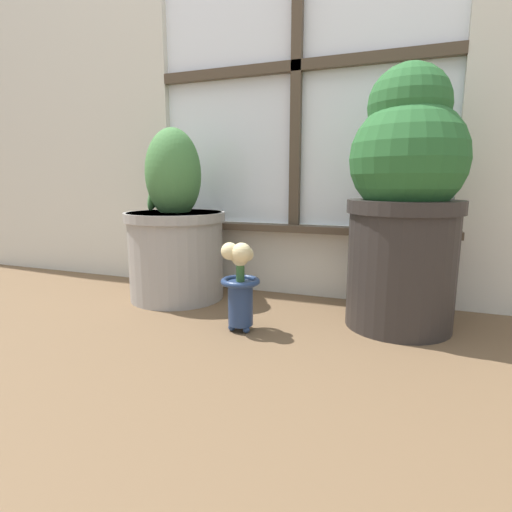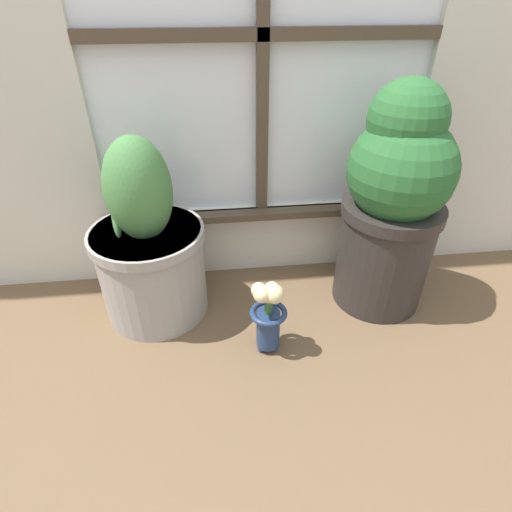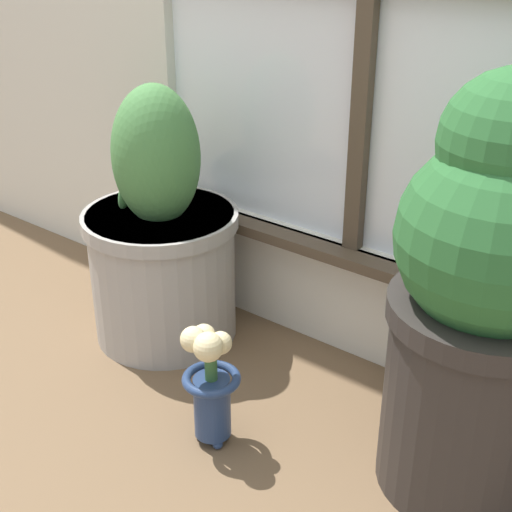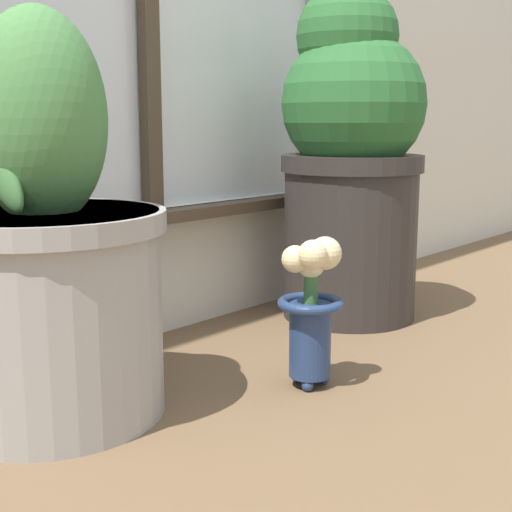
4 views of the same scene
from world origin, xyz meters
TOP-DOWN VIEW (x-y plane):
  - ground_plane at (0.00, 0.00)m, footprint 10.00×10.00m
  - potted_plant_left at (-0.38, 0.31)m, footprint 0.35×0.35m
  - potted_plant_right at (0.38, 0.29)m, footprint 0.31×0.31m
  - flower_vase at (-0.03, 0.09)m, footprint 0.11×0.11m

SIDE VIEW (x-z plane):
  - ground_plane at x=0.00m, z-range 0.00..0.00m
  - flower_vase at x=-0.03m, z-range 0.02..0.27m
  - potted_plant_left at x=-0.38m, z-range -0.06..0.53m
  - potted_plant_right at x=0.38m, z-range 0.00..0.73m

